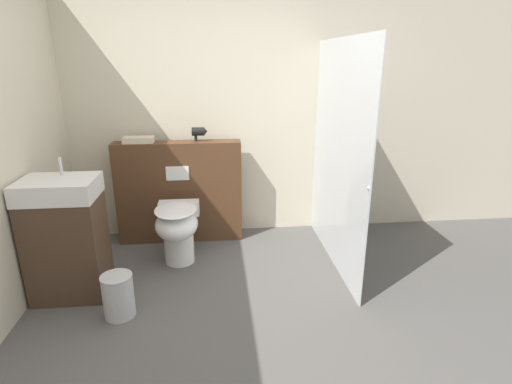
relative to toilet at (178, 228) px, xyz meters
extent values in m
plane|color=#565451|center=(0.51, -1.08, -0.35)|extent=(12.00, 12.00, 0.00)
cube|color=beige|center=(0.51, 0.76, 0.90)|extent=(8.00, 0.06, 2.50)
cube|color=#51331E|center=(-0.01, 0.54, 0.16)|extent=(1.24, 0.20, 1.03)
cube|color=white|center=(-0.01, 0.44, 0.39)|extent=(0.22, 0.01, 0.14)
cube|color=silver|center=(1.42, -0.06, 0.63)|extent=(0.01, 1.57, 1.96)
sphere|color=#B2B2B7|center=(1.42, -0.81, 0.59)|extent=(0.04, 0.04, 0.04)
cylinder|color=white|center=(0.00, 0.04, -0.16)|extent=(0.27, 0.27, 0.38)
ellipsoid|color=white|center=(0.00, -0.05, 0.06)|extent=(0.37, 0.49, 0.26)
ellipsoid|color=white|center=(0.00, -0.05, 0.20)|extent=(0.37, 0.48, 0.02)
cube|color=white|center=(0.00, 0.24, 0.10)|extent=(0.38, 0.13, 0.13)
cube|color=#473323|center=(-0.80, -0.42, 0.05)|extent=(0.54, 0.41, 0.81)
cube|color=white|center=(-0.80, -0.42, 0.53)|extent=(0.55, 0.42, 0.15)
cylinder|color=silver|center=(-0.80, -0.31, 0.68)|extent=(0.02, 0.02, 0.14)
cylinder|color=black|center=(0.20, 0.56, 0.77)|extent=(0.12, 0.08, 0.08)
cone|color=black|center=(0.27, 0.56, 0.77)|extent=(0.03, 0.07, 0.07)
cylinder|color=black|center=(0.17, 0.56, 0.72)|extent=(0.03, 0.03, 0.09)
cube|color=beige|center=(-0.37, 0.54, 0.71)|extent=(0.29, 0.14, 0.06)
cylinder|color=silver|center=(-0.37, -0.76, -0.19)|extent=(0.22, 0.22, 0.31)
cylinder|color=silver|center=(-0.37, -0.76, -0.03)|extent=(0.23, 0.23, 0.01)
camera|label=1|loc=(0.37, -3.35, 1.44)|focal=28.00mm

